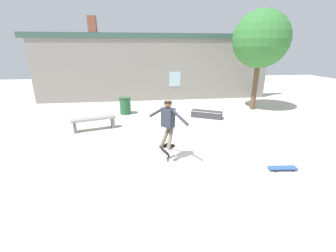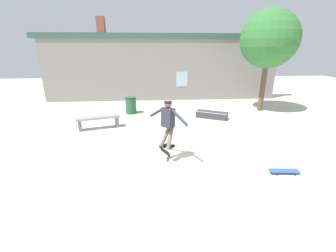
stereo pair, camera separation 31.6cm
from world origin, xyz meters
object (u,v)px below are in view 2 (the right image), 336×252
skate_ledge (212,115)px  skater (168,120)px  tree_right (269,39)px  park_bench (99,120)px  skateboard_flipping (165,152)px  trash_bin (131,105)px  skateboard_resting (284,171)px

skate_ledge → skater: bearing=-92.4°
skater → skate_ledge: bearing=15.7°
skater → tree_right: bearing=1.0°
park_bench → skateboard_flipping: bearing=-64.9°
tree_right → skate_ledge: bearing=-157.4°
skate_ledge → trash_bin: 4.00m
park_bench → trash_bin: (1.13, 2.21, 0.06)m
park_bench → trash_bin: 2.48m
skateboard_resting → skateboard_flipping: bearing=-13.7°
skater → trash_bin: bearing=62.2°
park_bench → skater: skater is taller
park_bench → skateboard_flipping: 3.82m
trash_bin → skater: 5.41m
tree_right → trash_bin: 7.41m
park_bench → trash_bin: bearing=46.9°
tree_right → skater: tree_right is taller
park_bench → skateboard_resting: (5.56, -3.93, -0.30)m
tree_right → skateboard_resting: 7.46m
park_bench → skateboard_flipping: skateboard_flipping is taller
skater → skateboard_resting: 3.34m
skate_ledge → skateboard_flipping: (-2.44, -3.93, 0.07)m
skateboard_resting → park_bench: bearing=-29.8°
tree_right → skater: bearing=-135.4°
trash_bin → tree_right: bearing=0.5°
skate_ledge → tree_right: bearing=50.8°
trash_bin → skateboard_flipping: size_ratio=1.22×
trash_bin → skateboard_flipping: bearing=-74.7°
park_bench → skater: 4.01m
trash_bin → skateboard_resting: (4.43, -6.14, -0.36)m
skateboard_flipping → skateboard_resting: skateboard_flipping is taller
tree_right → skateboard_resting: bearing=-110.4°
park_bench → skateboard_resting: bearing=-51.3°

